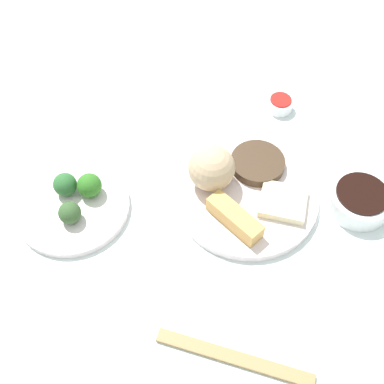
{
  "coord_description": "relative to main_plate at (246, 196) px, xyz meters",
  "views": [
    {
      "loc": [
        -0.15,
        0.44,
        0.74
      ],
      "look_at": [
        0.08,
        0.01,
        0.06
      ],
      "focal_mm": 45.37,
      "sensor_mm": 36.0,
      "label": 1
    }
  ],
  "objects": [
    {
      "name": "broccoli_plate",
      "position": [
        0.26,
        0.16,
        -0.0
      ],
      "size": [
        0.2,
        0.2,
        0.01
      ],
      "primitive_type": "cylinder",
      "color": "white",
      "rests_on": "tabletop"
    },
    {
      "name": "broccoli_floret_0",
      "position": [
        0.28,
        0.15,
        0.03
      ],
      "size": [
        0.04,
        0.04,
        0.04
      ],
      "primitive_type": "sphere",
      "color": "#2D6430",
      "rests_on": "broccoli_plate"
    },
    {
      "name": "sauce_ramekin_sweet_and_sour",
      "position": [
        0.03,
        -0.24,
        0.0
      ],
      "size": [
        0.05,
        0.05,
        0.02
      ],
      "primitive_type": "cylinder",
      "color": "white",
      "rests_on": "tabletop"
    },
    {
      "name": "stir_fry_heap",
      "position": [
        0.01,
        -0.07,
        0.02
      ],
      "size": [
        0.1,
        0.1,
        0.02
      ],
      "primitive_type": "cylinder",
      "color": "#433020",
      "rests_on": "main_plate"
    },
    {
      "name": "rice_scoop",
      "position": [
        0.07,
        0.01,
        0.05
      ],
      "size": [
        0.08,
        0.08,
        0.08
      ],
      "primitive_type": "sphere",
      "color": "tan",
      "rests_on": "main_plate"
    },
    {
      "name": "tabletop",
      "position": [
        -0.0,
        0.04,
        -0.02
      ],
      "size": [
        2.2,
        2.2,
        0.02
      ],
      "primitive_type": "cube",
      "color": "white",
      "rests_on": "ground"
    },
    {
      "name": "soy_sauce_bowl_liquid",
      "position": [
        -0.18,
        -0.08,
        0.03
      ],
      "size": [
        0.09,
        0.09,
        0.0
      ],
      "primitive_type": "cylinder",
      "color": "black",
      "rests_on": "soy_sauce_bowl"
    },
    {
      "name": "sauce_ramekin_sweet_and_sour_liquid",
      "position": [
        0.03,
        -0.24,
        0.02
      ],
      "size": [
        0.04,
        0.04,
        0.0
      ],
      "primitive_type": "cylinder",
      "color": "red",
      "rests_on": "sauce_ramekin_sweet_and_sour"
    },
    {
      "name": "broccoli_floret_1",
      "position": [
        0.24,
        0.19,
        0.03
      ],
      "size": [
        0.04,
        0.04,
        0.04
      ],
      "primitive_type": "sphere",
      "color": "#36562C",
      "rests_on": "broccoli_plate"
    },
    {
      "name": "main_plate",
      "position": [
        0.0,
        0.0,
        0.0
      ],
      "size": [
        0.26,
        0.26,
        0.02
      ],
      "primitive_type": "cylinder",
      "color": "white",
      "rests_on": "tabletop"
    },
    {
      "name": "broccoli_floret_2",
      "position": [
        0.24,
        0.13,
        0.03
      ],
      "size": [
        0.04,
        0.04,
        0.04
      ],
      "primitive_type": "sphere",
      "color": "#317223",
      "rests_on": "broccoli_plate"
    },
    {
      "name": "spring_roll",
      "position": [
        -0.01,
        0.07,
        0.02
      ],
      "size": [
        0.11,
        0.06,
        0.03
      ],
      "primitive_type": "cube",
      "rotation": [
        0.0,
        0.0,
        2.82
      ],
      "color": "#D9A152",
      "rests_on": "main_plate"
    },
    {
      "name": "chopsticks_pair",
      "position": [
        -0.1,
        0.27,
        -0.0
      ],
      "size": [
        0.23,
        0.07,
        0.01
      ],
      "primitive_type": "cube",
      "rotation": [
        0.0,
        0.0,
        0.2
      ],
      "color": "#A08050",
      "rests_on": "tabletop"
    },
    {
      "name": "crab_rangoon_wonton",
      "position": [
        -0.07,
        -0.01,
        0.02
      ],
      "size": [
        0.09,
        0.09,
        0.02
      ],
      "primitive_type": "cube",
      "rotation": [
        0.0,
        0.0,
        0.25
      ],
      "color": "beige",
      "rests_on": "main_plate"
    },
    {
      "name": "soy_sauce_bowl",
      "position": [
        -0.18,
        -0.08,
        0.01
      ],
      "size": [
        0.11,
        0.11,
        0.04
      ],
      "primitive_type": "cylinder",
      "color": "white",
      "rests_on": "tabletop"
    }
  ]
}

